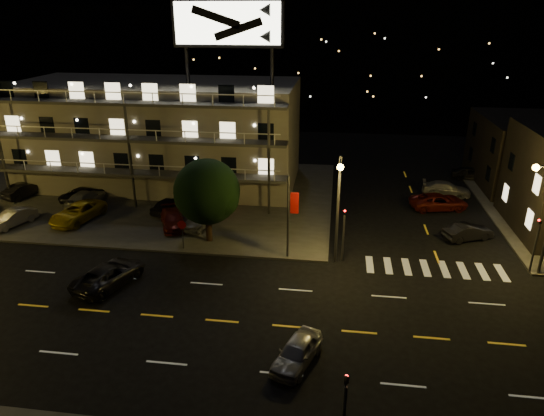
# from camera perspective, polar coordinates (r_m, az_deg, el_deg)

# --- Properties ---
(ground) EXTENTS (140.00, 140.00, 0.00)m
(ground) POSITION_cam_1_polar(r_m,az_deg,el_deg) (29.97, -9.72, -12.68)
(ground) COLOR black
(ground) RESTS_ON ground
(curb_nw) EXTENTS (44.00, 24.00, 0.15)m
(curb_nw) POSITION_cam_1_polar(r_m,az_deg,el_deg) (51.52, -18.25, 1.82)
(curb_nw) COLOR #353532
(curb_nw) RESTS_ON ground
(motel) EXTENTS (28.00, 13.80, 18.10)m
(motel) POSITION_cam_1_polar(r_m,az_deg,el_deg) (51.89, -13.04, 8.60)
(motel) COLOR gray
(motel) RESTS_ON ground
(hill_backdrop) EXTENTS (120.00, 25.00, 24.00)m
(hill_backdrop) POSITION_cam_1_polar(r_m,az_deg,el_deg) (93.36, -1.02, 18.76)
(hill_backdrop) COLOR black
(hill_backdrop) RESTS_ON ground
(streetlight_nc) EXTENTS (0.44, 1.92, 8.00)m
(streetlight_nc) POSITION_cam_1_polar(r_m,az_deg,el_deg) (33.50, 7.81, 0.93)
(streetlight_nc) COLOR #2D2D30
(streetlight_nc) RESTS_ON ground
(signal_nw) EXTENTS (0.20, 0.27, 4.60)m
(signal_nw) POSITION_cam_1_polar(r_m,az_deg,el_deg) (34.94, 8.44, -2.45)
(signal_nw) COLOR #2D2D30
(signal_nw) RESTS_ON ground
(signal_sw) EXTENTS (0.20, 0.27, 4.60)m
(signal_sw) POSITION_cam_1_polar(r_m,az_deg,el_deg) (20.67, 8.53, -22.22)
(signal_sw) COLOR #2D2D30
(signal_sw) RESTS_ON ground
(signal_ne) EXTENTS (0.27, 0.20, 4.60)m
(signal_ne) POSITION_cam_1_polar(r_m,az_deg,el_deg) (37.58, 28.68, -3.28)
(signal_ne) COLOR #2D2D30
(signal_ne) RESTS_ON ground
(banner_north) EXTENTS (0.83, 0.16, 6.40)m
(banner_north) POSITION_cam_1_polar(r_m,az_deg,el_deg) (34.63, 2.04, -0.88)
(banner_north) COLOR #2D2D30
(banner_north) RESTS_ON ground
(stop_sign) EXTENTS (0.91, 0.11, 2.61)m
(stop_sign) POSITION_cam_1_polar(r_m,az_deg,el_deg) (37.08, -10.51, -2.55)
(stop_sign) COLOR #2D2D30
(stop_sign) RESTS_ON ground
(tree) EXTENTS (5.27, 5.07, 6.63)m
(tree) POSITION_cam_1_polar(r_m,az_deg,el_deg) (37.26, -7.72, 1.71)
(tree) COLOR black
(tree) RESTS_ON curb_nw
(lot_car_1) EXTENTS (2.77, 4.31, 1.34)m
(lot_car_1) POSITION_cam_1_polar(r_m,az_deg,el_deg) (46.28, -28.24, -1.05)
(lot_car_1) COLOR gray
(lot_car_1) RESTS_ON curb_nw
(lot_car_2) EXTENTS (3.59, 5.75, 1.48)m
(lot_car_2) POSITION_cam_1_polar(r_m,az_deg,el_deg) (44.97, -21.89, -0.49)
(lot_car_2) COLOR gold
(lot_car_2) RESTS_ON curb_nw
(lot_car_3) EXTENTS (3.51, 4.84, 1.30)m
(lot_car_3) POSITION_cam_1_polar(r_m,az_deg,el_deg) (41.46, -11.60, -1.30)
(lot_car_3) COLOR #5D150D
(lot_car_3) RESTS_ON curb_nw
(lot_car_4) EXTENTS (2.51, 4.40, 1.41)m
(lot_car_4) POSITION_cam_1_polar(r_m,az_deg,el_deg) (41.05, -8.52, -1.24)
(lot_car_4) COLOR gray
(lot_car_4) RESTS_ON curb_nw
(lot_car_5) EXTENTS (2.85, 4.49, 1.40)m
(lot_car_5) POSITION_cam_1_polar(r_m,az_deg,el_deg) (53.02, -27.07, 1.92)
(lot_car_5) COLOR black
(lot_car_5) RESTS_ON curb_nw
(lot_car_6) EXTENTS (3.97, 5.30, 1.34)m
(lot_car_6) POSITION_cam_1_polar(r_m,az_deg,el_deg) (49.56, -21.11, 1.57)
(lot_car_6) COLOR black
(lot_car_6) RESTS_ON curb_nw
(lot_car_7) EXTENTS (2.52, 5.12, 1.43)m
(lot_car_7) POSITION_cam_1_polar(r_m,az_deg,el_deg) (48.24, -21.04, 1.09)
(lot_car_7) COLOR gray
(lot_car_7) RESTS_ON curb_nw
(lot_car_8) EXTENTS (2.73, 4.23, 1.34)m
(lot_car_8) POSITION_cam_1_polar(r_m,az_deg,el_deg) (44.55, -12.06, 0.36)
(lot_car_8) COLOR black
(lot_car_8) RESTS_ON curb_nw
(lot_car_9) EXTENTS (2.10, 4.18, 1.31)m
(lot_car_9) POSITION_cam_1_polar(r_m,az_deg,el_deg) (43.99, -5.78, 0.46)
(lot_car_9) COLOR #5D150D
(lot_car_9) RESTS_ON curb_nw
(side_car_0) EXTENTS (4.21, 2.89, 1.31)m
(side_car_0) POSITION_cam_1_polar(r_m,az_deg,el_deg) (41.69, 22.06, -2.62)
(side_car_0) COLOR black
(side_car_0) RESTS_ON ground
(side_car_1) EXTENTS (5.59, 3.44, 1.45)m
(side_car_1) POSITION_cam_1_polar(r_m,az_deg,el_deg) (47.18, 19.05, 0.72)
(side_car_1) COLOR #5D150D
(side_car_1) RESTS_ON ground
(side_car_2) EXTENTS (4.82, 2.47, 1.34)m
(side_car_2) POSITION_cam_1_polar(r_m,az_deg,el_deg) (51.07, 19.82, 2.15)
(side_car_2) COLOR gray
(side_car_2) RESTS_ON ground
(side_car_3) EXTENTS (4.27, 2.31, 1.38)m
(side_car_3) POSITION_cam_1_polar(r_m,az_deg,el_deg) (56.89, 22.32, 3.80)
(side_car_3) COLOR black
(side_car_3) RESTS_ON ground
(road_car_east) EXTENTS (2.82, 4.25, 1.34)m
(road_car_east) POSITION_cam_1_polar(r_m,az_deg,el_deg) (26.05, 2.95, -16.56)
(road_car_east) COLOR gray
(road_car_east) RESTS_ON ground
(road_car_west) EXTENTS (4.05, 5.77, 1.46)m
(road_car_west) POSITION_cam_1_polar(r_m,az_deg,el_deg) (34.21, -18.62, -7.46)
(road_car_west) COLOR black
(road_car_west) RESTS_ON ground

